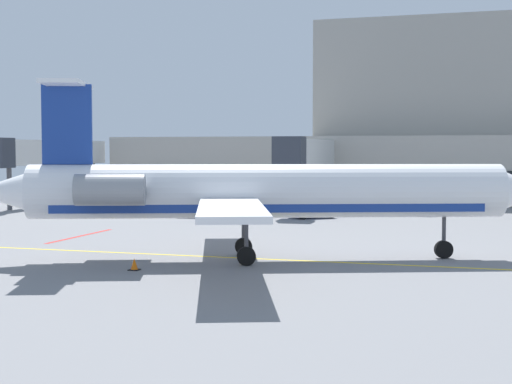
# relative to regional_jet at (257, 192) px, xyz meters

# --- Properties ---
(ground) EXTENTS (120.00, 120.00, 0.11)m
(ground) POSITION_rel_regional_jet_xyz_m (-2.93, -0.78, -3.44)
(ground) COLOR slate
(terminal_building) EXTENTS (59.63, 14.39, 19.47)m
(terminal_building) POSITION_rel_regional_jet_xyz_m (4.20, 47.01, 3.93)
(terminal_building) COLOR #ADA89E
(terminal_building) RESTS_ON ground
(jet_bridge_west) EXTENTS (2.40, 17.19, 6.51)m
(jet_bridge_west) POSITION_rel_regional_jet_xyz_m (-4.10, 29.92, 1.72)
(jet_bridge_west) COLOR silver
(jet_bridge_west) RESTS_ON ground
(jet_bridge_east) EXTENTS (2.40, 19.43, 6.48)m
(jet_bridge_east) POSITION_rel_regional_jet_xyz_m (-29.92, 28.77, 1.70)
(jet_bridge_east) COLOR silver
(jet_bridge_east) RESTS_ON ground
(regional_jet) EXTENTS (27.73, 21.45, 8.71)m
(regional_jet) POSITION_rel_regional_jet_xyz_m (0.00, 0.00, 0.00)
(regional_jet) COLOR white
(regional_jet) RESTS_ON ground
(baggage_tug) EXTENTS (3.17, 2.16, 1.83)m
(baggage_tug) POSITION_rel_regional_jet_xyz_m (-10.81, 20.59, -2.54)
(baggage_tug) COLOR #19389E
(baggage_tug) RESTS_ON ground
(pushback_tractor) EXTENTS (3.81, 3.59, 1.85)m
(pushback_tractor) POSITION_rel_regional_jet_xyz_m (-2.38, 22.40, -2.53)
(pushback_tractor) COLOR #19389E
(pushback_tractor) RESTS_ON ground
(fuel_tank) EXTENTS (8.15, 2.02, 2.34)m
(fuel_tank) POSITION_rel_regional_jet_xyz_m (3.13, 27.87, -2.07)
(fuel_tank) COLOR white
(fuel_tank) RESTS_ON ground
(safety_cone_bravo) EXTENTS (0.47, 0.47, 0.55)m
(safety_cone_bravo) POSITION_rel_regional_jet_xyz_m (-4.48, -4.55, -3.14)
(safety_cone_bravo) COLOR orange
(safety_cone_bravo) RESTS_ON ground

